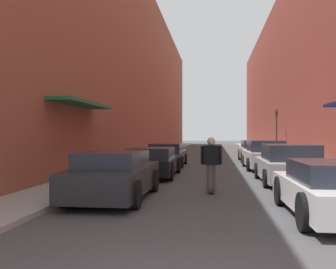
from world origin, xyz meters
TOP-DOWN VIEW (x-y plane):
  - ground at (0.00, 24.30)m, footprint 133.67×133.67m
  - curb_strip_left at (-4.53, 30.38)m, footprint 1.80×60.76m
  - curb_strip_right at (4.53, 30.38)m, footprint 1.80×60.76m
  - building_row_left at (-7.43, 30.38)m, footprint 4.90×60.76m
  - building_row_right at (7.43, 30.38)m, footprint 4.90×60.76m
  - parked_car_left_0 at (-2.60, 6.44)m, footprint 1.88×4.28m
  - parked_car_left_1 at (-2.50, 11.85)m, footprint 2.04×4.59m
  - parked_car_left_2 at (-2.52, 16.83)m, footprint 1.98×4.16m
  - parked_car_right_0 at (2.48, 4.81)m, footprint 1.92×4.07m
  - parked_car_right_1 at (2.63, 10.24)m, footprint 2.05×4.05m
  - parked_car_right_2 at (2.50, 15.61)m, footprint 1.95×4.31m
  - parked_car_right_3 at (2.58, 20.72)m, footprint 1.94×3.97m
  - skateboarder at (-0.06, 7.82)m, footprint 0.62×0.78m
  - traffic_light at (4.68, 25.70)m, footprint 0.16×0.22m

SIDE VIEW (x-z plane):
  - ground at x=0.00m, z-range 0.00..0.00m
  - curb_strip_left at x=-4.53m, z-range 0.00..0.12m
  - curb_strip_right at x=4.53m, z-range 0.00..0.12m
  - parked_car_right_0 at x=2.48m, z-range 0.00..1.17m
  - parked_car_left_1 at x=-2.50m, z-range 0.00..1.17m
  - parked_car_left_2 at x=-2.52m, z-range -0.02..1.20m
  - parked_car_left_0 at x=-2.60m, z-range -0.01..1.26m
  - parked_car_right_1 at x=2.63m, z-range -0.04..1.33m
  - parked_car_right_3 at x=2.58m, z-range -0.02..1.32m
  - parked_car_right_2 at x=2.50m, z-range -0.04..1.38m
  - skateboarder at x=-0.06m, z-range 0.19..1.82m
  - traffic_light at x=4.68m, z-range 0.53..3.97m
  - building_row_right at x=7.43m, z-range 0.00..13.60m
  - building_row_left at x=-7.43m, z-range 0.00..14.29m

